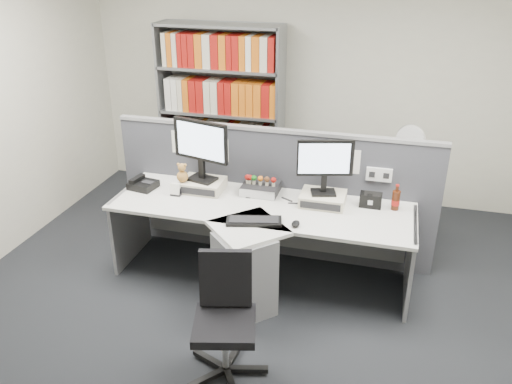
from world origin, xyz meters
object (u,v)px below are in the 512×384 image
(mouse, at_px, (296,224))
(cola_bottle, at_px, (396,200))
(desktop_pc, at_px, (261,188))
(office_chair, at_px, (225,314))
(desk_calendar, at_px, (176,190))
(monitor_right, at_px, (325,162))
(monitor_left, at_px, (201,145))
(keyboard, at_px, (254,221))
(desk_phone, at_px, (143,184))
(desk, at_px, (254,244))
(speaker, at_px, (371,200))
(filing_cabinet, at_px, (402,202))
(desk_fan, at_px, (410,143))
(shelving_unit, at_px, (222,116))

(mouse, distance_m, cola_bottle, 0.91)
(desktop_pc, xyz_separation_m, office_chair, (0.13, -1.43, -0.30))
(mouse, relative_size, desk_calendar, 0.91)
(desktop_pc, bearing_deg, cola_bottle, -1.26)
(monitor_right, relative_size, desk_calendar, 4.20)
(monitor_left, relative_size, desktop_pc, 1.74)
(keyboard, xyz_separation_m, desk_phone, (-1.17, 0.38, 0.02))
(desk, xyz_separation_m, speaker, (0.91, 0.44, 0.33))
(desk, relative_size, office_chair, 2.98)
(desktop_pc, distance_m, office_chair, 1.46)
(filing_cabinet, bearing_deg, desk, -130.61)
(mouse, bearing_deg, monitor_left, 154.77)
(desk_fan, bearing_deg, monitor_right, -124.35)
(desk_calendar, distance_m, shelving_unit, 1.65)
(monitor_left, relative_size, office_chair, 0.64)
(mouse, bearing_deg, desktop_pc, 128.63)
(desk, distance_m, desk_calendar, 0.87)
(desktop_pc, xyz_separation_m, cola_bottle, (1.18, -0.03, 0.04))
(speaker, xyz_separation_m, cola_bottle, (0.20, 0.00, 0.02))
(shelving_unit, relative_size, filing_cabinet, 2.86)
(monitor_left, distance_m, shelving_unit, 1.51)
(office_chair, bearing_deg, mouse, 71.32)
(cola_bottle, bearing_deg, monitor_right, -174.31)
(keyboard, bearing_deg, desk_phone, 162.04)
(desk_phone, relative_size, shelving_unit, 0.13)
(desk_phone, height_order, shelving_unit, shelving_unit)
(keyboard, distance_m, speaker, 1.03)
(keyboard, height_order, desk_calendar, desk_calendar)
(desk_calendar, distance_m, speaker, 1.71)
(desk_phone, bearing_deg, desk_calendar, -10.19)
(desk, xyz_separation_m, desktop_pc, (-0.07, 0.47, 0.31))
(desk, height_order, desk_fan, desk_fan)
(monitor_right, relative_size, mouse, 4.62)
(monitor_left, bearing_deg, cola_bottle, 2.02)
(monitor_left, height_order, desktop_pc, monitor_left)
(monitor_right, distance_m, speaker, 0.52)
(monitor_left, distance_m, filing_cabinet, 2.21)
(monitor_left, height_order, shelving_unit, shelving_unit)
(keyboard, distance_m, mouse, 0.34)
(desk_phone, height_order, desk_fan, desk_fan)
(desk_calendar, bearing_deg, shelving_unit, 94.00)
(mouse, bearing_deg, speaker, 42.95)
(desk_phone, bearing_deg, office_chair, -45.88)
(desk_calendar, height_order, speaker, speaker)
(speaker, distance_m, shelving_unit, 2.30)
(mouse, bearing_deg, desk, 169.71)
(desk, relative_size, desk_calendar, 22.71)
(filing_cabinet, bearing_deg, desk_calendar, -149.24)
(desk, bearing_deg, desk_phone, 166.15)
(desktop_pc, distance_m, desk_calendar, 0.76)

